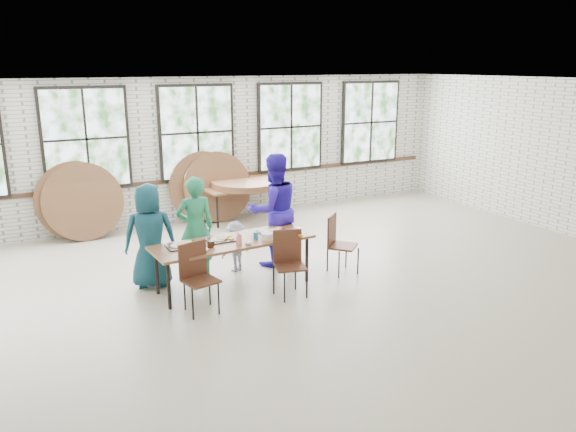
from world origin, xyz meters
name	(u,v)px	position (x,y,z in m)	size (l,w,h in m)	color
room	(197,135)	(0.00, 4.44, 1.83)	(12.00, 12.00, 12.00)	#B0A68C
dining_table	(233,244)	(-0.82, 0.57, 0.69)	(2.44, 0.93, 0.74)	brown
chair_near_left	(197,271)	(-1.57, 0.06, 0.56)	(0.50, 0.49, 0.95)	#462517
chair_near_right	(289,257)	(-0.21, -0.01, 0.56)	(0.51, 0.50, 0.95)	#462517
chair_spare	(337,239)	(0.89, 0.40, 0.56)	(0.58, 0.58, 0.95)	#462517
adult_teal	(150,236)	(-1.89, 1.22, 0.79)	(0.77, 0.50, 1.58)	#1A5263
adult_green	(195,228)	(-1.18, 1.22, 0.81)	(0.59, 0.39, 1.62)	#217F53
toddler	(236,246)	(-0.52, 1.22, 0.41)	(0.53, 0.31, 0.82)	#171E47
adult_blue	(274,210)	(0.17, 1.22, 0.93)	(0.91, 0.71, 1.86)	#2E19B2
storage_table	(247,189)	(0.88, 3.93, 0.69)	(1.84, 0.85, 0.74)	brown
tabletop_clutter	(238,239)	(-0.75, 0.54, 0.77)	(2.00, 0.59, 0.11)	black
round_tops_stacked	(247,183)	(0.88, 3.93, 0.80)	(1.50, 1.50, 0.13)	brown
round_tops_leaning	(149,194)	(-1.13, 4.23, 0.73)	(4.33, 0.47, 1.50)	brown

